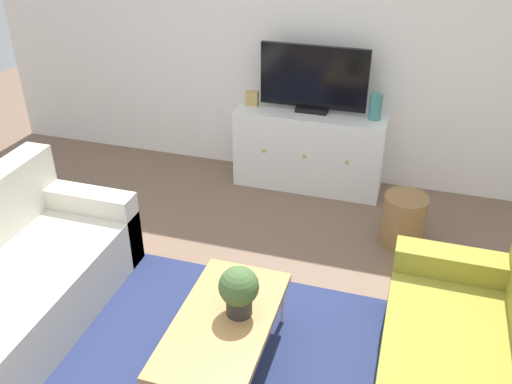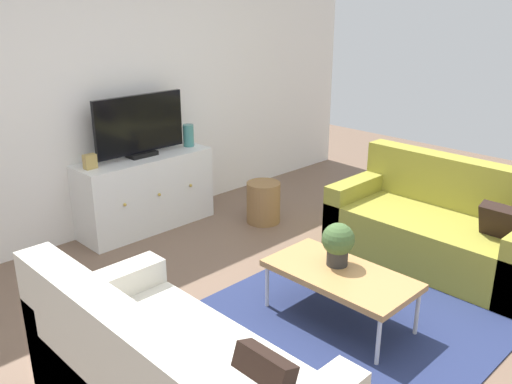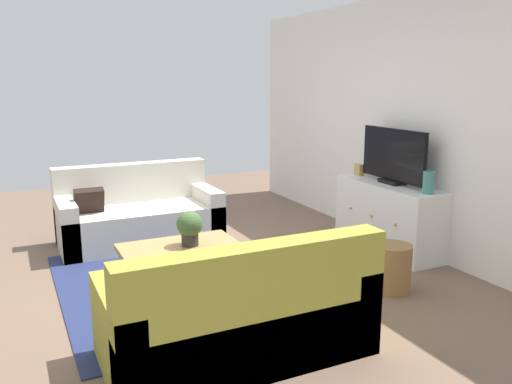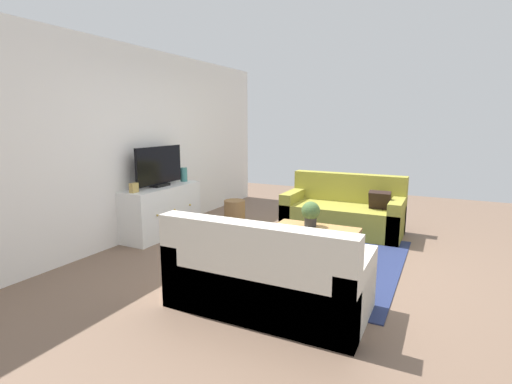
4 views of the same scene
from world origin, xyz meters
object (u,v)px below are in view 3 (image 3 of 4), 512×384
couch_left_side (138,217)px  mantel_clock (359,170)px  glass_vase (428,182)px  couch_right_side (241,320)px  potted_plant (190,227)px  flat_screen_tv (393,156)px  wicker_basket (391,268)px  coffee_table (179,248)px  tv_console (388,217)px

couch_left_side → mantel_clock: 2.60m
couch_left_side → glass_vase: (2.02, 2.37, 0.56)m
couch_right_side → potted_plant: (-1.33, 0.10, 0.27)m
potted_plant → flat_screen_tv: bearing=91.9°
potted_plant → mantel_clock: 2.37m
couch_right_side → mantel_clock: couch_right_side is taller
mantel_clock → wicker_basket: (1.47, -0.71, -0.59)m
coffee_table → glass_vase: bearing=77.0°
coffee_table → potted_plant: potted_plant is taller
flat_screen_tv → glass_vase: 0.58m
couch_left_side → wicker_basket: couch_left_side is taller
couch_left_side → coffee_table: bearing=0.8°
couch_left_side → tv_console: bearing=58.2°
couch_right_side → mantel_clock: bearing=129.4°
couch_left_side → wicker_basket: bearing=34.8°
couch_right_side → flat_screen_tv: size_ratio=1.85×
couch_left_side → wicker_basket: (2.39, 1.66, -0.08)m
flat_screen_tv → mantel_clock: bearing=-177.9°
couch_left_side → coffee_table: couch_left_side is taller
tv_console → wicker_basket: size_ratio=3.20×
couch_right_side → potted_plant: couch_right_side is taller
couch_left_side → glass_vase: bearing=49.6°
couch_left_side → coffee_table: (1.48, 0.02, 0.07)m
couch_right_side → tv_console: (-1.40, 2.37, 0.08)m
tv_console → potted_plant: bearing=-88.1°
couch_right_side → wicker_basket: couch_right_side is taller
mantel_clock → wicker_basket: mantel_clock is taller
potted_plant → glass_vase: bearing=78.2°
mantel_clock → coffee_table: bearing=-76.7°
couch_right_side → mantel_clock: (-1.95, 2.37, 0.51)m
tv_console → mantel_clock: size_ratio=10.31×
couch_left_side → potted_plant: (1.55, 0.10, 0.27)m
potted_plant → mantel_clock: mantel_clock is taller
couch_left_side → mantel_clock: couch_left_side is taller
flat_screen_tv → glass_vase: (0.55, -0.02, -0.18)m
tv_console → mantel_clock: mantel_clock is taller
couch_right_side → couch_left_side: bearing=180.0°
couch_right_side → glass_vase: bearing=109.8°
couch_right_side → potted_plant: size_ratio=5.60×
mantel_clock → wicker_basket: bearing=-26.0°
potted_plant → wicker_basket: bearing=61.7°
coffee_table → mantel_clock: (-0.56, 2.35, 0.44)m
wicker_basket → glass_vase: bearing=117.1°
couch_left_side → glass_vase: size_ratio=7.82×
tv_console → wicker_basket: bearing=-38.0°
couch_left_side → flat_screen_tv: (1.47, 2.39, 0.74)m
couch_right_side → wicker_basket: size_ratio=4.17×
couch_right_side → coffee_table: (-1.39, 0.02, 0.07)m
couch_left_side → wicker_basket: size_ratio=4.17×
flat_screen_tv → coffee_table: bearing=-89.8°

